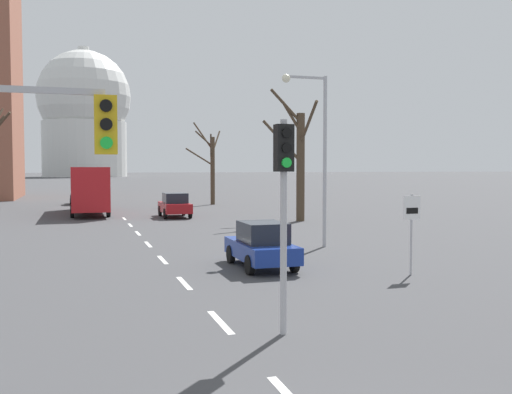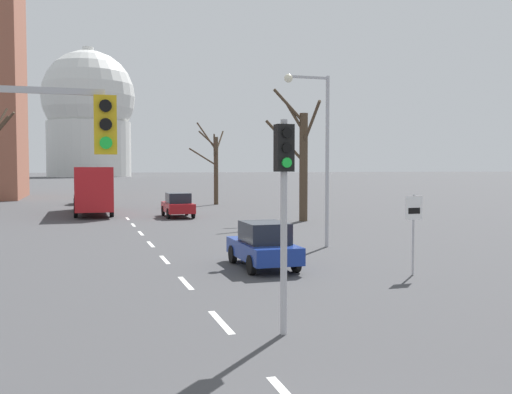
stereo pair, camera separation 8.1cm
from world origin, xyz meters
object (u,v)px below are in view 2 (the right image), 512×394
(street_lamp_right, at_px, (319,141))
(sedan_mid_centre, at_px, (178,205))
(traffic_signal_centre_tall, at_px, (284,184))
(city_bus, at_px, (93,186))
(sedan_near_right, at_px, (83,196))
(sedan_near_left, at_px, (263,245))
(speed_limit_sign, at_px, (414,221))
(traffic_signal_near_left, at_px, (12,148))

(street_lamp_right, bearing_deg, sedan_mid_centre, 101.48)
(traffic_signal_centre_tall, distance_m, city_bus, 33.46)
(sedan_near_right, bearing_deg, street_lamp_right, -73.84)
(sedan_near_left, bearing_deg, street_lamp_right, 47.21)
(speed_limit_sign, height_order, sedan_near_left, speed_limit_sign)
(street_lamp_right, xyz_separation_m, sedan_near_right, (-9.66, 33.34, -3.79))
(city_bus, bearing_deg, sedan_near_left, -78.63)
(traffic_signal_near_left, bearing_deg, sedan_mid_centre, 75.95)
(sedan_near_right, bearing_deg, speed_limit_sign, -76.02)
(traffic_signal_near_left, xyz_separation_m, sedan_near_left, (6.99, 8.80, -2.96))
(traffic_signal_near_left, relative_size, city_bus, 0.46)
(traffic_signal_centre_tall, distance_m, traffic_signal_near_left, 5.18)
(sedan_near_left, bearing_deg, city_bus, 101.37)
(traffic_signal_centre_tall, distance_m, sedan_near_right, 45.29)
(sedan_mid_centre, bearing_deg, traffic_signal_near_left, -104.05)
(sedan_near_right, bearing_deg, sedan_near_left, -81.15)
(traffic_signal_centre_tall, height_order, street_lamp_right, street_lamp_right)
(traffic_signal_near_left, distance_m, sedan_near_right, 46.38)
(sedan_near_left, relative_size, sedan_near_right, 0.91)
(traffic_signal_centre_tall, xyz_separation_m, sedan_mid_centre, (2.43, 28.45, -2.25))
(sedan_mid_centre, bearing_deg, traffic_signal_centre_tall, -94.88)
(traffic_signal_near_left, relative_size, sedan_near_right, 1.18)
(speed_limit_sign, bearing_deg, sedan_near_left, 147.06)
(sedan_near_left, bearing_deg, speed_limit_sign, -32.94)
(traffic_signal_near_left, height_order, sedan_mid_centre, traffic_signal_near_left)
(street_lamp_right, bearing_deg, sedan_near_right, 106.16)
(traffic_signal_near_left, xyz_separation_m, city_bus, (1.82, 34.50, -1.70))
(traffic_signal_centre_tall, relative_size, sedan_near_left, 1.16)
(traffic_signal_centre_tall, bearing_deg, city_bus, 95.45)
(traffic_signal_centre_tall, height_order, sedan_near_left, traffic_signal_centre_tall)
(traffic_signal_near_left, xyz_separation_m, sedan_mid_centre, (7.42, 29.65, -2.89))
(speed_limit_sign, relative_size, sedan_near_left, 0.68)
(street_lamp_right, xyz_separation_m, city_bus, (-9.00, 21.56, -2.54))
(traffic_signal_near_left, bearing_deg, sedan_near_right, 88.57)
(street_lamp_right, relative_size, sedan_mid_centre, 1.79)
(traffic_signal_near_left, bearing_deg, sedan_near_left, 51.55)
(street_lamp_right, height_order, sedan_near_left, street_lamp_right)
(traffic_signal_centre_tall, xyz_separation_m, city_bus, (-3.17, 33.29, -1.05))
(traffic_signal_centre_tall, bearing_deg, sedan_near_right, 94.87)
(speed_limit_sign, distance_m, sedan_mid_centre, 23.87)
(traffic_signal_near_left, distance_m, sedan_near_left, 11.62)
(sedan_near_left, relative_size, city_bus, 0.35)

